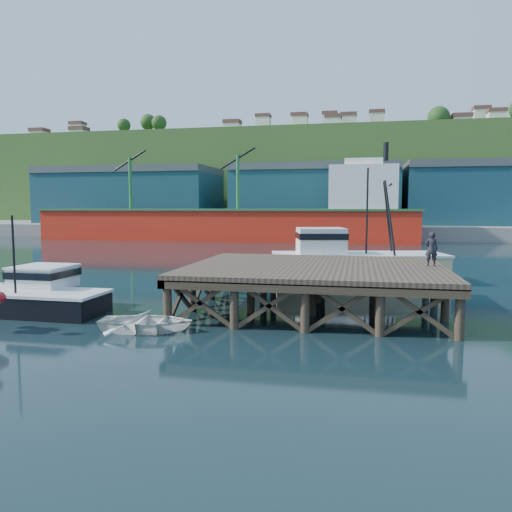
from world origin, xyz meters
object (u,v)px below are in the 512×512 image
(dinghy, at_px, (146,322))
(dockworker, at_px, (431,249))
(boat_black, at_px, (31,295))
(trawler, at_px, (354,259))

(dinghy, height_order, dockworker, dockworker)
(boat_black, distance_m, trawler, 19.36)
(boat_black, distance_m, dockworker, 18.84)
(dockworker, bearing_deg, dinghy, 28.57)
(boat_black, xyz_separation_m, dinghy, (6.74, -2.26, -0.45))
(dockworker, bearing_deg, boat_black, 12.25)
(trawler, xyz_separation_m, dinghy, (-7.92, -14.89, -1.14))
(trawler, bearing_deg, boat_black, -152.08)
(trawler, relative_size, dockworker, 7.24)
(dinghy, bearing_deg, dockworker, -68.20)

